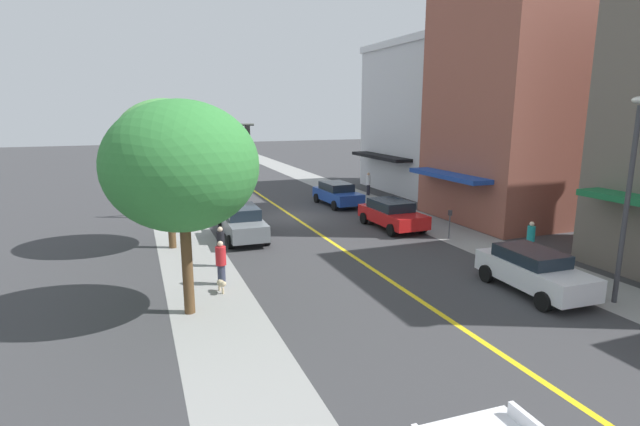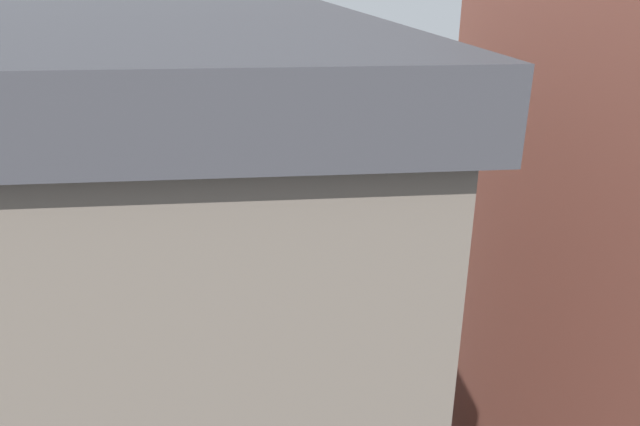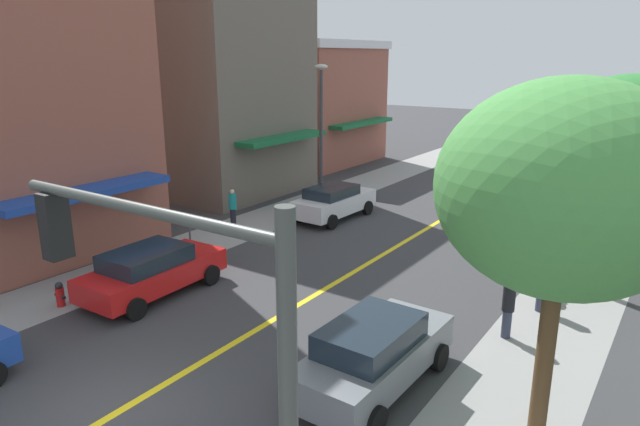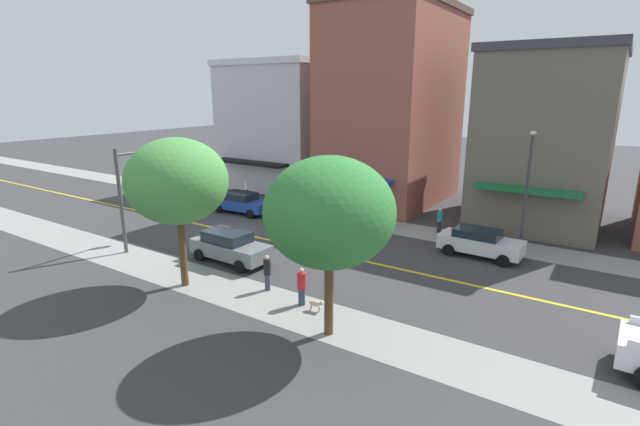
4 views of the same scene
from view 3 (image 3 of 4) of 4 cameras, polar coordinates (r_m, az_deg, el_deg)
ground_plane at (r=12.89m, az=-20.57°, el=-18.80°), size 140.00×140.00×0.00m
road_centerline_stripe at (r=12.89m, az=-20.57°, el=-18.79°), size 0.20×126.00×0.00m
corner_shop_building at (r=31.73m, az=-12.37°, el=12.89°), size 11.83×7.94×11.44m
tan_rowhouse at (r=39.19m, az=-1.67°, el=11.18°), size 9.53×8.77×8.01m
street_tree_left_near at (r=18.28m, az=28.68°, el=6.09°), size 4.61×4.61×6.61m
street_tree_right_corner at (r=10.51m, az=23.57°, el=2.24°), size 4.46×4.46×6.79m
fire_hydrant at (r=18.23m, az=-24.83°, el=-7.48°), size 0.44×0.24×0.75m
parking_meter at (r=20.85m, az=-13.05°, el=-1.87°), size 0.12×0.18×1.45m
traffic_light_mast at (r=6.67m, az=-12.73°, el=-13.42°), size 4.34×0.32×5.77m
street_lamp at (r=26.99m, az=0.11°, el=9.37°), size 0.70×0.36×6.70m
red_sedan_left_curb at (r=17.93m, az=-16.68°, el=-5.57°), size 2.20×4.56×1.50m
white_sedan_left_curb at (r=25.16m, az=1.41°, el=1.20°), size 2.09×4.39×1.51m
grey_sedan_right_curb at (r=12.68m, az=5.51°, el=-13.93°), size 2.04×4.50×1.62m
white_pickup_truck at (r=31.04m, az=24.15°, el=2.84°), size 2.44×5.82×1.83m
pedestrian_teal_shirt at (r=24.45m, az=-8.83°, el=0.67°), size 0.33×0.33×1.58m
pedestrian_red_shirt at (r=17.29m, az=21.65°, el=-6.60°), size 0.38×0.38×1.65m
pedestrian_black_shirt at (r=15.42m, az=18.52°, el=-8.91°), size 0.32×0.32×1.66m
small_dog at (r=18.22m, az=22.55°, el=-7.37°), size 0.32×0.66×0.49m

